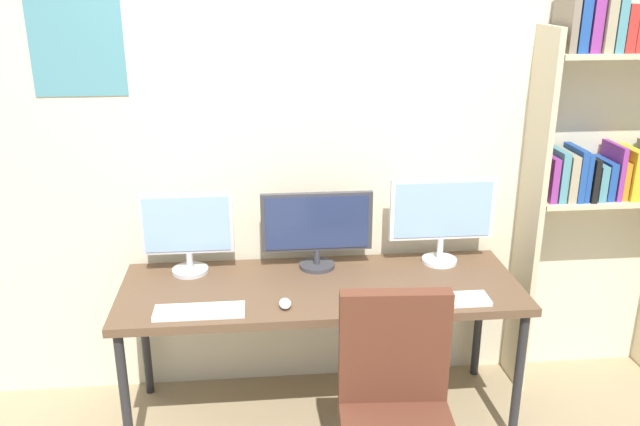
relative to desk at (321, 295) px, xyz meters
name	(u,v)px	position (x,y,z in m)	size (l,w,h in m)	color
wall_back	(313,150)	(0.00, 0.42, 0.62)	(4.31, 0.11, 2.60)	beige
desk	(321,295)	(0.00, 0.00, 0.00)	(1.91, 0.68, 0.74)	brown
bookshelf	(604,157)	(1.46, 0.23, 0.59)	(0.83, 0.28, 2.09)	beige
monitor_left	(187,230)	(-0.64, 0.21, 0.28)	(0.45, 0.18, 0.41)	silver
monitor_center	(317,227)	(0.00, 0.21, 0.27)	(0.56, 0.18, 0.40)	#38383D
monitor_right	(442,215)	(0.64, 0.21, 0.32)	(0.54, 0.18, 0.45)	silver
keyboard_left	(199,311)	(-0.56, -0.23, 0.06)	(0.40, 0.13, 0.02)	silver
keyboard_right	(448,300)	(0.56, -0.23, 0.06)	(0.37, 0.13, 0.02)	silver
computer_mouse	(285,303)	(-0.18, -0.20, 0.07)	(0.06, 0.10, 0.03)	silver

